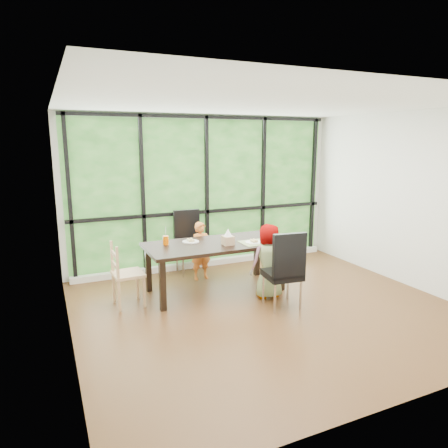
% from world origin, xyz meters
% --- Properties ---
extents(ground, '(5.00, 5.00, 0.00)m').
position_xyz_m(ground, '(0.00, 0.00, 0.00)').
color(ground, black).
rests_on(ground, ground).
extents(back_wall, '(5.00, 0.00, 5.00)m').
position_xyz_m(back_wall, '(0.00, 2.25, 1.35)').
color(back_wall, silver).
rests_on(back_wall, ground).
extents(foliage_backdrop, '(4.80, 0.02, 2.65)m').
position_xyz_m(foliage_backdrop, '(0.00, 2.23, 1.35)').
color(foliage_backdrop, '#1E491A').
rests_on(foliage_backdrop, back_wall).
extents(window_mullions, '(4.80, 0.06, 2.65)m').
position_xyz_m(window_mullions, '(0.00, 2.19, 1.35)').
color(window_mullions, black).
rests_on(window_mullions, back_wall).
extents(window_sill, '(4.80, 0.12, 0.10)m').
position_xyz_m(window_sill, '(0.00, 2.15, 0.05)').
color(window_sill, silver).
rests_on(window_sill, ground).
extents(dining_table, '(2.15, 1.18, 0.75)m').
position_xyz_m(dining_table, '(-0.38, 0.92, 0.38)').
color(dining_table, black).
rests_on(dining_table, ground).
extents(chair_window_leather, '(0.48, 0.48, 1.08)m').
position_xyz_m(chair_window_leather, '(-0.44, 1.88, 0.54)').
color(chair_window_leather, black).
rests_on(chair_window_leather, ground).
extents(chair_interior_leather, '(0.51, 0.51, 1.08)m').
position_xyz_m(chair_interior_leather, '(0.22, -0.01, 0.54)').
color(chair_interior_leather, black).
rests_on(chair_interior_leather, ground).
extents(chair_end_beech, '(0.42, 0.44, 0.90)m').
position_xyz_m(chair_end_beech, '(-1.69, 0.91, 0.45)').
color(chair_end_beech, tan).
rests_on(chair_end_beech, ground).
extents(child_toddler, '(0.36, 0.24, 0.96)m').
position_xyz_m(child_toddler, '(-0.38, 1.51, 0.48)').
color(child_toddler, orange).
rests_on(child_toddler, ground).
extents(child_older, '(0.55, 0.38, 1.09)m').
position_xyz_m(child_older, '(0.23, 0.37, 0.55)').
color(child_older, slate).
rests_on(child_older, ground).
extents(placemat, '(0.51, 0.38, 0.01)m').
position_xyz_m(placemat, '(0.22, 0.69, 0.75)').
color(placemat, tan).
rests_on(placemat, dining_table).
extents(plate_far, '(0.25, 0.25, 0.02)m').
position_xyz_m(plate_far, '(-0.70, 1.12, 0.76)').
color(plate_far, white).
rests_on(plate_far, dining_table).
extents(plate_near, '(0.26, 0.26, 0.02)m').
position_xyz_m(plate_near, '(0.15, 0.69, 0.76)').
color(plate_near, white).
rests_on(plate_near, dining_table).
extents(orange_cup, '(0.08, 0.08, 0.13)m').
position_xyz_m(orange_cup, '(-1.08, 1.13, 0.82)').
color(orange_cup, '#EC6000').
rests_on(orange_cup, dining_table).
extents(green_cup, '(0.08, 0.08, 0.13)m').
position_xyz_m(green_cup, '(0.45, 0.65, 0.81)').
color(green_cup, green).
rests_on(green_cup, dining_table).
extents(tissue_box, '(0.15, 0.15, 0.13)m').
position_xyz_m(tissue_box, '(-0.25, 0.75, 0.82)').
color(tissue_box, tan).
rests_on(tissue_box, dining_table).
extents(crepe_rolls_far, '(0.10, 0.12, 0.04)m').
position_xyz_m(crepe_rolls_far, '(-0.70, 1.12, 0.78)').
color(crepe_rolls_far, tan).
rests_on(crepe_rolls_far, plate_far).
extents(crepe_rolls_near, '(0.10, 0.12, 0.04)m').
position_xyz_m(crepe_rolls_near, '(0.15, 0.69, 0.78)').
color(crepe_rolls_near, tan).
rests_on(crepe_rolls_near, plate_near).
extents(straw_white, '(0.01, 0.04, 0.20)m').
position_xyz_m(straw_white, '(-1.08, 1.13, 0.92)').
color(straw_white, white).
rests_on(straw_white, orange_cup).
extents(straw_pink, '(0.01, 0.04, 0.20)m').
position_xyz_m(straw_pink, '(0.45, 0.65, 0.92)').
color(straw_pink, pink).
rests_on(straw_pink, green_cup).
extents(tissue, '(0.12, 0.12, 0.11)m').
position_xyz_m(tissue, '(-0.25, 0.75, 0.94)').
color(tissue, white).
rests_on(tissue, tissue_box).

